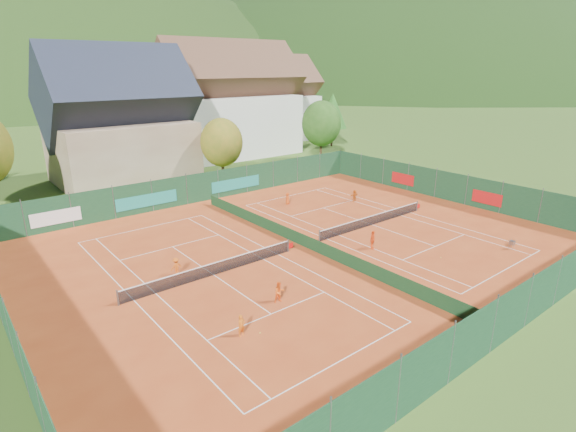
# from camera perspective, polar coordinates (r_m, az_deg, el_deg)

# --- Properties ---
(ground) EXTENTS (600.00, 600.00, 0.00)m
(ground) POSITION_cam_1_polar(r_m,az_deg,el_deg) (35.03, 2.06, -3.95)
(ground) COLOR #32541A
(ground) RESTS_ON ground
(clay_pad) EXTENTS (40.00, 32.00, 0.01)m
(clay_pad) POSITION_cam_1_polar(r_m,az_deg,el_deg) (35.02, 2.06, -3.91)
(clay_pad) COLOR #AC3E19
(clay_pad) RESTS_ON ground
(court_markings_left) EXTENTS (11.03, 23.83, 0.00)m
(court_markings_left) POSITION_cam_1_polar(r_m,az_deg,el_deg) (30.82, -9.36, -7.41)
(court_markings_left) COLOR white
(court_markings_left) RESTS_ON ground
(court_markings_right) EXTENTS (11.03, 23.83, 0.00)m
(court_markings_right) POSITION_cam_1_polar(r_m,az_deg,el_deg) (40.38, 10.68, -1.11)
(court_markings_right) COLOR white
(court_markings_right) RESTS_ON ground
(tennis_net_left) EXTENTS (13.30, 0.10, 1.02)m
(tennis_net_left) POSITION_cam_1_polar(r_m,az_deg,el_deg) (30.67, -9.16, -6.51)
(tennis_net_left) COLOR #59595B
(tennis_net_left) RESTS_ON ground
(tennis_net_right) EXTENTS (13.30, 0.10, 1.02)m
(tennis_net_right) POSITION_cam_1_polar(r_m,az_deg,el_deg) (40.33, 10.87, -0.40)
(tennis_net_right) COLOR #59595B
(tennis_net_right) RESTS_ON ground
(court_divider) EXTENTS (0.03, 28.80, 1.00)m
(court_divider) POSITION_cam_1_polar(r_m,az_deg,el_deg) (34.83, 2.07, -3.15)
(court_divider) COLOR #133419
(court_divider) RESTS_ON ground
(fence_north) EXTENTS (40.00, 0.10, 3.00)m
(fence_north) POSITION_cam_1_polar(r_m,az_deg,el_deg) (46.97, -11.24, 3.50)
(fence_north) COLOR #153B21
(fence_north) RESTS_ON ground
(fence_south) EXTENTS (40.00, 0.04, 3.00)m
(fence_south) POSITION_cam_1_polar(r_m,az_deg,el_deg) (25.77, 26.53, -11.02)
(fence_south) COLOR #153921
(fence_south) RESTS_ON ground
(fence_west) EXTENTS (0.04, 32.00, 3.00)m
(fence_west) POSITION_cam_1_polar(r_m,az_deg,el_deg) (27.15, -32.42, -10.53)
(fence_west) COLOR #163D23
(fence_west) RESTS_ON ground
(fence_east) EXTENTS (0.09, 32.00, 3.00)m
(fence_east) POSITION_cam_1_polar(r_m,az_deg,el_deg) (49.42, 19.89, 3.50)
(fence_east) COLOR #143920
(fence_east) RESTS_ON ground
(chalet) EXTENTS (16.20, 12.00, 16.00)m
(chalet) POSITION_cam_1_polar(r_m,az_deg,el_deg) (57.77, -20.53, 10.69)
(chalet) COLOR tan
(chalet) RESTS_ON ground
(hotel_block_a) EXTENTS (21.60, 11.00, 17.25)m
(hotel_block_a) POSITION_cam_1_polar(r_m,az_deg,el_deg) (71.22, -7.38, 13.57)
(hotel_block_a) COLOR silver
(hotel_block_a) RESTS_ON ground
(hotel_block_b) EXTENTS (17.28, 10.00, 15.50)m
(hotel_block_b) POSITION_cam_1_polar(r_m,az_deg,el_deg) (85.75, -2.08, 14.01)
(hotel_block_b) COLOR silver
(hotel_block_b) RESTS_ON ground
(tree_center) EXTENTS (5.01, 5.01, 7.60)m
(tree_center) POSITION_cam_1_polar(r_m,az_deg,el_deg) (54.51, -8.43, 9.21)
(tree_center) COLOR #442D18
(tree_center) RESTS_ON ground
(tree_east_front) EXTENTS (5.72, 5.72, 8.69)m
(tree_east_front) POSITION_cam_1_polar(r_m,az_deg,el_deg) (66.75, 4.27, 11.63)
(tree_east_front) COLOR #473119
(tree_east_front) RESTS_ON ground
(tree_east_mid) EXTENTS (5.04, 5.04, 9.00)m
(tree_east_mid) POSITION_cam_1_polar(r_m,az_deg,el_deg) (79.31, 5.67, 13.17)
(tree_east_mid) COLOR #412617
(tree_east_mid) RESTS_ON ground
(tree_east_back) EXTENTS (7.15, 7.15, 10.86)m
(tree_east_back) POSITION_cam_1_polar(r_m,az_deg,el_deg) (80.16, -2.66, 13.78)
(tree_east_back) COLOR #452E18
(tree_east_back) RESTS_ON ground
(mountain_backdrop) EXTENTS (820.00, 530.00, 242.00)m
(mountain_backdrop) POSITION_cam_1_polar(r_m,az_deg,el_deg) (267.93, -27.47, 5.03)
(mountain_backdrop) COLOR black
(mountain_backdrop) RESTS_ON ground
(ball_hopper) EXTENTS (0.34, 0.34, 0.80)m
(ball_hopper) POSITION_cam_1_polar(r_m,az_deg,el_deg) (38.33, 26.58, -3.05)
(ball_hopper) COLOR slate
(ball_hopper) RESTS_ON ground
(loose_ball_0) EXTENTS (0.07, 0.07, 0.07)m
(loose_ball_0) POSITION_cam_1_polar(r_m,az_deg,el_deg) (24.42, -3.57, -14.60)
(loose_ball_0) COLOR #CCD833
(loose_ball_0) RESTS_ON ground
(loose_ball_1) EXTENTS (0.07, 0.07, 0.07)m
(loose_ball_1) POSITION_cam_1_polar(r_m,az_deg,el_deg) (34.85, 18.84, -5.01)
(loose_ball_1) COLOR #CCD833
(loose_ball_1) RESTS_ON ground
(loose_ball_2) EXTENTS (0.07, 0.07, 0.07)m
(loose_ball_2) POSITION_cam_1_polar(r_m,az_deg,el_deg) (38.83, 5.24, -1.63)
(loose_ball_2) COLOR #CCD833
(loose_ball_2) RESTS_ON ground
(loose_ball_3) EXTENTS (0.07, 0.07, 0.07)m
(loose_ball_3) POSITION_cam_1_polar(r_m,az_deg,el_deg) (42.05, -8.21, -0.15)
(loose_ball_3) COLOR #CCD833
(loose_ball_3) RESTS_ON ground
(player_left_near) EXTENTS (0.47, 0.34, 1.22)m
(player_left_near) POSITION_cam_1_polar(r_m,az_deg,el_deg) (24.02, -5.94, -13.67)
(player_left_near) COLOR #CF6012
(player_left_near) RESTS_ON ground
(player_left_mid) EXTENTS (0.70, 0.58, 1.32)m
(player_left_mid) POSITION_cam_1_polar(r_m,az_deg,el_deg) (26.93, -1.11, -9.62)
(player_left_mid) COLOR #FB6016
(player_left_mid) RESTS_ON ground
(player_left_far) EXTENTS (0.86, 0.56, 1.25)m
(player_left_far) POSITION_cam_1_polar(r_m,az_deg,el_deg) (31.11, -14.02, -6.24)
(player_left_far) COLOR #E05A13
(player_left_far) RESTS_ON ground
(player_right_near) EXTENTS (0.94, 0.69, 1.48)m
(player_right_near) POSITION_cam_1_polar(r_m,az_deg,el_deg) (34.92, 10.68, -3.00)
(player_right_near) COLOR #FE5216
(player_right_near) RESTS_ON ground
(player_right_far_a) EXTENTS (0.70, 0.60, 1.21)m
(player_right_far_a) POSITION_cam_1_polar(r_m,az_deg,el_deg) (45.53, -0.04, 2.26)
(player_right_far_a) COLOR #CF4812
(player_right_far_a) RESTS_ON ground
(player_right_far_b) EXTENTS (1.15, 0.42, 1.22)m
(player_right_far_b) POSITION_cam_1_polar(r_m,az_deg,el_deg) (46.98, 8.43, 2.58)
(player_right_far_b) COLOR #CB5712
(player_right_far_b) RESTS_ON ground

